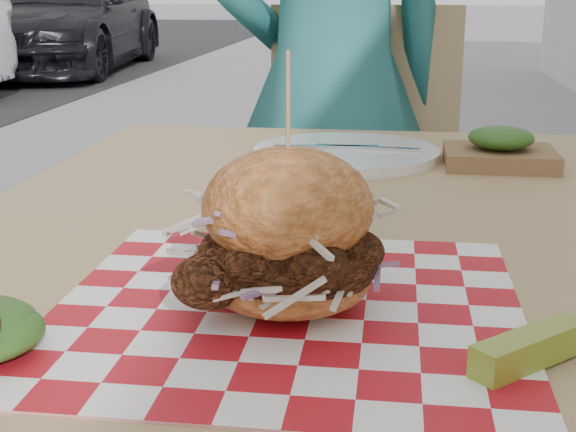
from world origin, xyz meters
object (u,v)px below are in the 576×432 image
car_dark (64,20)px  patio_chair (360,193)px  diner (331,90)px  sandwich (288,239)px  patio_table (322,304)px

car_dark → patio_chair: bearing=-68.1°
car_dark → diner: bearing=-68.5°
diner → sandwich: diner is taller
diner → car_dark: size_ratio=0.38×
diner → sandwich: size_ratio=7.92×
diner → sandwich: 1.13m
diner → car_dark: bearing=-85.3°
patio_table → sandwich: sandwich is taller
car_dark → sandwich: bearing=-71.2°
patio_chair → car_dark: bearing=116.3°
patio_table → diner: bearing=94.2°
car_dark → patio_chair: (3.83, -7.55, -0.04)m
patio_chair → sandwich: size_ratio=4.84×
patio_table → patio_chair: patio_chair is taller
patio_table → car_dark: bearing=114.3°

